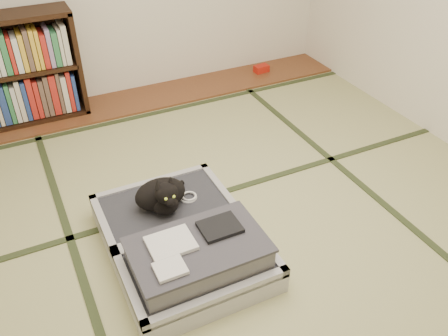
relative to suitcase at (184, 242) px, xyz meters
name	(u,v)px	position (x,y,z in m)	size (l,w,h in m)	color
floor	(241,230)	(0.41, 0.05, -0.11)	(4.50, 4.50, 0.00)	tan
wood_strip	(143,99)	(0.41, 2.05, -0.10)	(4.00, 0.50, 0.02)	brown
red_item	(261,69)	(1.71, 2.08, -0.06)	(0.15, 0.09, 0.07)	#B61B0E
tatami_borders	(209,187)	(0.41, 0.55, -0.11)	(4.00, 4.50, 0.01)	#2D381E
suitcase	(184,242)	(0.00, 0.00, 0.00)	(0.83, 1.10, 0.33)	#B1B0B5
cat	(162,195)	(-0.02, 0.29, 0.15)	(0.37, 0.37, 0.30)	black
cable_coil	(188,197)	(0.16, 0.32, 0.06)	(0.11, 0.11, 0.03)	white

